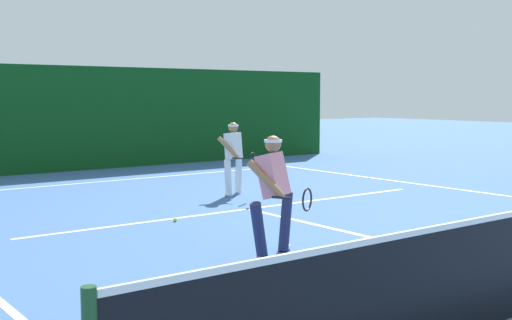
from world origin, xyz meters
The scene contains 7 objects.
court_line_baseline_far centered at (0.00, 11.65, 0.00)m, with size 10.60×0.10×0.01m, color white.
court_line_service centered at (0.00, 6.34, 0.00)m, with size 8.64×0.10×0.01m, color white.
court_line_centre centered at (0.00, 3.20, 0.00)m, with size 0.10×6.40×0.01m, color white.
player_near centered at (-1.90, 3.20, 0.87)m, with size 1.08×1.04×1.60m.
player_far centered at (0.81, 7.94, 0.84)m, with size 0.71×0.94×1.55m.
tennis_ball centered at (-1.69, 6.09, 0.03)m, with size 0.07×0.07×0.07m, color #D1E033.
back_fence_windscreen centered at (0.00, 14.33, 1.46)m, with size 18.18×0.12×2.93m, color #0E4116.
Camera 1 is at (-7.16, -3.39, 2.10)m, focal length 46.23 mm.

